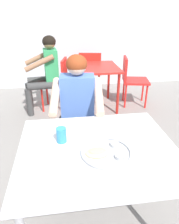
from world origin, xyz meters
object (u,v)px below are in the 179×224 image
object	(u,v)px
patron_background	(45,68)
drinking_cup	(61,135)
table_background_red	(94,72)
diner_foreground	(77,105)
chair_foreground	(78,114)
chair_red_right	(131,78)
chair_red_left	(58,81)
table_foreground	(98,155)
chair_red_far	(90,70)
thali_tray	(106,152)

from	to	relation	value
patron_background	drinking_cup	bearing A→B (deg)	-84.13
patron_background	table_background_red	bearing A→B (deg)	0.72
diner_foreground	table_background_red	xyz separation A→B (m)	(0.41, 1.47, -0.09)
chair_foreground	table_background_red	distance (m)	1.31
drinking_cup	chair_red_right	bearing A→B (deg)	59.62
chair_foreground	chair_red_left	bearing A→B (deg)	99.88
drinking_cup	diner_foreground	distance (m)	0.65
table_foreground	chair_red_far	world-z (taller)	chair_red_far
chair_foreground	chair_red_left	world-z (taller)	chair_red_left
chair_foreground	chair_red_right	bearing A→B (deg)	50.27
chair_red_right	chair_red_left	bearing A→B (deg)	-179.71
chair_red_left	chair_red_far	bearing A→B (deg)	44.34
table_foreground	diner_foreground	bearing A→B (deg)	95.86
thali_tray	patron_background	bearing A→B (deg)	102.44
thali_tray	chair_red_far	world-z (taller)	chair_red_far
thali_tray	chair_red_right	xyz separation A→B (m)	(0.95, 2.29, -0.24)
thali_tray	diner_foreground	xyz separation A→B (m)	(-0.12, 0.81, -0.02)
table_foreground	patron_background	size ratio (longest dim) A/B	0.89
chair_red_right	chair_red_far	distance (m)	0.88
diner_foreground	thali_tray	bearing A→B (deg)	-81.78
chair_red_left	chair_red_right	distance (m)	1.27
drinking_cup	chair_foreground	world-z (taller)	chair_foreground
drinking_cup	chair_red_right	distance (m)	2.47
table_foreground	drinking_cup	size ratio (longest dim) A/B	9.85
chair_foreground	chair_red_right	xyz separation A→B (m)	(1.05, 1.26, -0.00)
thali_tray	diner_foreground	distance (m)	0.82
thali_tray	drinking_cup	xyz separation A→B (m)	(-0.29, 0.18, 0.05)
thali_tray	patron_background	world-z (taller)	patron_background
patron_background	thali_tray	bearing A→B (deg)	-77.56
table_foreground	patron_background	world-z (taller)	patron_background
table_background_red	drinking_cup	bearing A→B (deg)	-105.35
table_background_red	patron_background	xyz separation A→B (m)	(-0.79, -0.01, 0.10)
chair_red_left	patron_background	bearing A→B (deg)	-173.80
chair_red_far	patron_background	distance (m)	1.06
table_foreground	chair_red_far	size ratio (longest dim) A/B	1.28
table_foreground	chair_red_left	world-z (taller)	chair_red_left
table_foreground	chair_foreground	xyz separation A→B (m)	(-0.06, 0.95, -0.15)
table_foreground	diner_foreground	world-z (taller)	diner_foreground
chair_red_right	patron_background	world-z (taller)	patron_background
thali_tray	chair_red_far	distance (m)	2.93
chair_foreground	chair_red_far	world-z (taller)	chair_foreground
drinking_cup	chair_red_right	xyz separation A→B (m)	(1.24, 2.11, -0.28)
thali_tray	table_foreground	bearing A→B (deg)	119.11
chair_red_left	chair_red_far	distance (m)	0.88
diner_foreground	chair_red_right	distance (m)	1.84
table_background_red	patron_background	distance (m)	0.80
thali_tray	drinking_cup	world-z (taller)	drinking_cup
chair_red_right	table_foreground	bearing A→B (deg)	-114.15
table_background_red	thali_tray	bearing A→B (deg)	-97.25
table_background_red	chair_red_far	distance (m)	0.64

